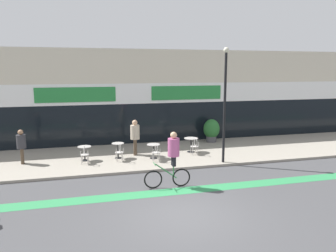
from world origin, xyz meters
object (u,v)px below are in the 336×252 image
(planter_pot, at_px, (211,130))
(cafe_chair_3_near, at_px, (195,145))
(bistro_table_3, at_px, (191,142))
(cafe_chair_0_near, at_px, (84,153))
(bistro_table_0, at_px, (85,151))
(cafe_chair_1_near, at_px, (120,151))
(cyclist_0, at_px, (172,156))
(bistro_table_1, at_px, (118,148))
(lamp_post, at_px, (225,98))
(bistro_table_2, at_px, (153,148))
(cafe_chair_2_near, at_px, (156,151))
(pedestrian_near_end, at_px, (135,134))
(pedestrian_far_end, at_px, (21,144))

(planter_pot, bearing_deg, cafe_chair_3_near, -126.60)
(bistro_table_3, distance_m, cafe_chair_0_near, 5.66)
(bistro_table_0, relative_size, cafe_chair_3_near, 0.79)
(cafe_chair_1_near, height_order, cyclist_0, cyclist_0)
(bistro_table_1, relative_size, lamp_post, 0.14)
(bistro_table_3, bearing_deg, cafe_chair_3_near, -89.69)
(bistro_table_3, xyz_separation_m, cafe_chair_1_near, (-3.94, -0.90, -0.04))
(bistro_table_1, relative_size, bistro_table_2, 1.07)
(cafe_chair_0_near, bearing_deg, cyclist_0, -132.16)
(lamp_post, bearing_deg, cyclist_0, -143.79)
(cafe_chair_0_near, height_order, cafe_chair_2_near, same)
(cafe_chair_0_near, bearing_deg, cafe_chair_1_near, -82.66)
(cafe_chair_0_near, relative_size, pedestrian_near_end, 0.49)
(bistro_table_3, height_order, cafe_chair_1_near, cafe_chair_1_near)
(lamp_post, bearing_deg, cafe_chair_3_near, 117.93)
(bistro_table_1, bearing_deg, cyclist_0, -69.53)
(planter_pot, height_order, pedestrian_near_end, pedestrian_near_end)
(lamp_post, bearing_deg, bistro_table_0, 163.09)
(bistro_table_2, height_order, cafe_chair_3_near, cafe_chair_3_near)
(cafe_chair_0_near, xyz_separation_m, pedestrian_near_end, (2.57, 1.10, 0.58))
(bistro_table_3, relative_size, cafe_chair_2_near, 0.85)
(cafe_chair_1_near, height_order, planter_pot, planter_pot)
(bistro_table_1, height_order, cafe_chair_0_near, cafe_chair_0_near)
(bistro_table_1, xyz_separation_m, bistro_table_3, (3.95, 0.27, 0.01))
(bistro_table_1, relative_size, cafe_chair_3_near, 0.86)
(bistro_table_0, relative_size, lamp_post, 0.13)
(bistro_table_3, relative_size, cyclist_0, 0.35)
(cafe_chair_0_near, height_order, cafe_chair_1_near, same)
(lamp_post, bearing_deg, pedestrian_near_end, 147.87)
(bistro_table_0, distance_m, bistro_table_2, 3.37)
(cafe_chair_2_near, relative_size, pedestrian_far_end, 0.55)
(bistro_table_3, bearing_deg, pedestrian_far_end, -179.37)
(bistro_table_0, height_order, bistro_table_3, bistro_table_3)
(bistro_table_0, xyz_separation_m, planter_pot, (7.60, 2.40, 0.24))
(bistro_table_1, xyz_separation_m, pedestrian_near_end, (0.94, 0.45, 0.55))
(pedestrian_near_end, bearing_deg, cafe_chair_2_near, -49.10)
(planter_pot, height_order, cyclist_0, cyclist_0)
(cafe_chair_1_near, height_order, cafe_chair_3_near, same)
(pedestrian_far_end, bearing_deg, cafe_chair_2_near, -17.79)
(bistro_table_1, bearing_deg, bistro_table_0, -179.00)
(bistro_table_2, height_order, lamp_post, lamp_post)
(bistro_table_1, xyz_separation_m, pedestrian_far_end, (-4.49, 0.18, 0.43))
(bistro_table_0, height_order, cafe_chair_0_near, cafe_chair_0_near)
(cyclist_0, xyz_separation_m, pedestrian_far_end, (-6.11, 4.51, -0.17))
(bistro_table_3, height_order, cyclist_0, cyclist_0)
(cafe_chair_0_near, bearing_deg, bistro_table_1, -61.87)
(cafe_chair_1_near, relative_size, planter_pot, 0.64)
(bistro_table_3, distance_m, lamp_post, 3.52)
(bistro_table_3, bearing_deg, cafe_chair_2_near, -148.20)
(pedestrian_near_end, bearing_deg, cyclist_0, -67.48)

